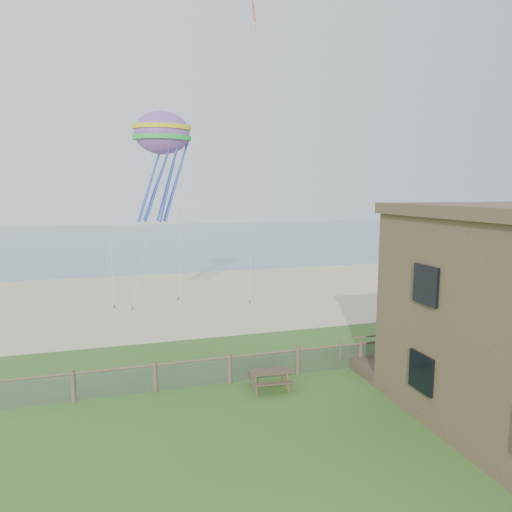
# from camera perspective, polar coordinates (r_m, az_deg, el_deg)

# --- Properties ---
(ground) EXTENTS (160.00, 160.00, 0.00)m
(ground) POSITION_cam_1_polar(r_m,az_deg,el_deg) (14.43, 2.65, -24.78)
(ground) COLOR #30521C
(ground) RESTS_ON ground
(sand_beach) EXTENTS (72.00, 20.00, 0.02)m
(sand_beach) POSITION_cam_1_polar(r_m,az_deg,el_deg) (34.58, -9.32, -5.08)
(sand_beach) COLOR #C2AC8C
(sand_beach) RESTS_ON ground
(ocean) EXTENTS (160.00, 68.00, 0.02)m
(ocean) POSITION_cam_1_polar(r_m,az_deg,el_deg) (77.94, -13.33, 2.14)
(ocean) COLOR slate
(ocean) RESTS_ON ground
(chainlink_fence) EXTENTS (36.20, 0.20, 1.25)m
(chainlink_fence) POSITION_cam_1_polar(r_m,az_deg,el_deg) (19.32, -3.31, -14.05)
(chainlink_fence) COLOR brown
(chainlink_fence) RESTS_ON ground
(motel_deck) EXTENTS (15.00, 2.00, 0.50)m
(motel_deck) POSITION_cam_1_polar(r_m,az_deg,el_deg) (24.83, 28.59, -10.69)
(motel_deck) COLOR brown
(motel_deck) RESTS_ON ground
(picnic_table) EXTENTS (1.74, 1.37, 0.70)m
(picnic_table) POSITION_cam_1_polar(r_m,az_deg,el_deg) (18.86, 1.74, -15.28)
(picnic_table) COLOR brown
(picnic_table) RESTS_ON ground
(octopus_kite) EXTENTS (4.03, 3.49, 6.97)m
(octopus_kite) POSITION_cam_1_polar(r_m,az_deg,el_deg) (27.80, -11.55, 11.18)
(octopus_kite) COLOR #EC255A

